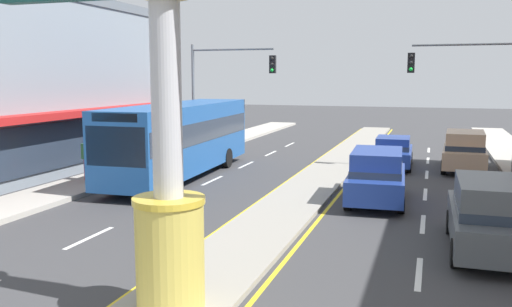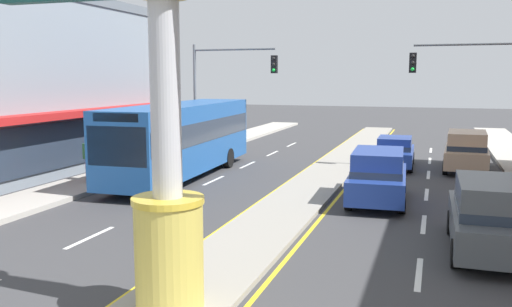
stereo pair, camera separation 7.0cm
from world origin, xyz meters
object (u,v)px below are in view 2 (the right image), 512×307
Objects in this scene: suv_near_left_lane at (492,216)px; pedestrian_far_side at (88,156)px; district_sign at (165,100)px; traffic_light_right_side at (478,81)px; suv_near_right_lane at (466,151)px; sedan_far_left_oncoming at (395,152)px; traffic_light_left_side at (224,81)px; storefront_left at (7,84)px; bus_far_right_lane at (182,135)px; suv_mid_left_lane at (378,176)px.

pedestrian_far_side is (-15.05, 4.31, 0.20)m from suv_near_left_lane.
district_sign is 18.79m from traffic_light_right_side.
suv_near_right_lane is 1.08× the size of sedan_far_left_oncoming.
traffic_light_left_side is at bearing 133.94° from suv_near_left_lane.
traffic_light_left_side is 12.70m from traffic_light_right_side.
storefront_left reaches higher than bus_far_right_lane.
suv_near_left_lane is (-0.28, -11.96, -3.26)m from traffic_light_right_side.
storefront_left is 21.62m from traffic_light_right_side.
pedestrian_far_side reaches higher than suv_near_left_lane.
traffic_light_left_side is 3.51× the size of pedestrian_far_side.
suv_near_left_lane is (12.10, -7.10, -0.88)m from bus_far_right_lane.
traffic_light_left_side is 12.61m from suv_mid_left_lane.
traffic_light_right_side reaches higher than suv_near_right_lane.
traffic_light_left_side is 0.55× the size of bus_far_right_lane.
suv_mid_left_lane is at bearing -112.37° from suv_near_right_lane.
suv_near_right_lane reaches higher than sedan_far_left_oncoming.
district_sign is at bearing -71.17° from traffic_light_left_side.
storefront_left reaches higher than sedan_far_left_oncoming.
suv_near_right_lane is at bearing 18.57° from storefront_left.
storefront_left is 11.32× the size of pedestrian_far_side.
traffic_light_right_side is 1.33× the size of suv_near_right_lane.
storefront_left is 4.28× the size of suv_near_right_lane.
suv_mid_left_lane is at bearing -41.78° from traffic_light_left_side.
sedan_far_left_oncoming is 14.43m from pedestrian_far_side.
traffic_light_left_side is 9.72m from sedan_far_left_oncoming.
suv_mid_left_lane is 7.95m from sedan_far_left_oncoming.
district_sign is 19.65m from suv_near_right_lane.
suv_near_right_lane is at bearing -0.54° from traffic_light_left_side.
district_sign is at bearing -104.75° from suv_mid_left_lane.
suv_near_left_lane is 13.10m from sedan_far_left_oncoming.
suv_mid_left_lane is at bearing 75.25° from district_sign.
suv_near_right_lane is at bearing 0.92° from sedan_far_left_oncoming.
traffic_light_left_side is 6.23m from bus_far_right_lane.
district_sign reaches higher than suv_near_right_lane.
storefront_left reaches higher than suv_near_right_lane.
suv_near_right_lane is (-0.29, 0.77, -3.26)m from traffic_light_right_side.
suv_mid_left_lane is at bearing -89.98° from sedan_far_left_oncoming.
suv_mid_left_lane is at bearing -116.33° from traffic_light_right_side.
bus_far_right_lane reaches higher than pedestrian_far_side.
storefront_left is 4.62× the size of sedan_far_left_oncoming.
bus_far_right_lane is (-6.05, 12.82, -2.17)m from district_sign.
district_sign is 14.34m from bus_far_right_lane.
sedan_far_left_oncoming is (9.08, -0.17, -3.46)m from traffic_light_left_side.
district_sign is 18.49m from storefront_left.
traffic_light_right_side is 17.41m from pedestrian_far_side.
storefront_left is at bearing -161.43° from suv_near_right_lane.
traffic_light_right_side is 0.55× the size of bus_far_right_lane.
suv_near_right_lane is (20.45, 6.87, -3.14)m from storefront_left.
suv_near_right_lane is at bearing 29.24° from pedestrian_far_side.
storefront_left reaches higher than pedestrian_far_side.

